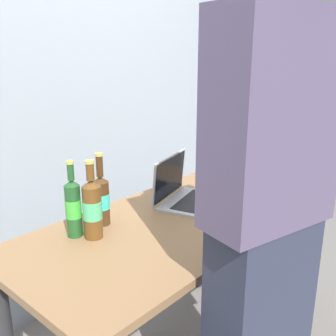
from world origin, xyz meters
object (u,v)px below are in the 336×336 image
(beer_bottle_green, at_px, (92,208))
(person_figure, at_px, (265,225))
(laptop, at_px, (183,191))
(beer_bottle_dark, at_px, (73,207))
(beer_bottle_amber, at_px, (101,198))

(beer_bottle_green, height_order, person_figure, person_figure)
(person_figure, bearing_deg, laptop, 59.11)
(beer_bottle_green, distance_m, beer_bottle_dark, 0.08)
(person_figure, bearing_deg, beer_bottle_dark, 104.80)
(beer_bottle_green, relative_size, person_figure, 0.17)
(beer_bottle_amber, xyz_separation_m, person_figure, (0.05, -0.74, 0.09))
(beer_bottle_green, distance_m, person_figure, 0.69)
(laptop, bearing_deg, beer_bottle_amber, 168.02)
(laptop, height_order, beer_bottle_green, beer_bottle_green)
(beer_bottle_dark, bearing_deg, laptop, -8.52)
(beer_bottle_green, bearing_deg, beer_bottle_amber, 35.53)
(beer_bottle_amber, bearing_deg, laptop, -11.98)
(beer_bottle_green, distance_m, beer_bottle_amber, 0.13)
(beer_bottle_amber, bearing_deg, beer_bottle_green, -144.47)
(laptop, bearing_deg, beer_bottle_green, 178.06)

